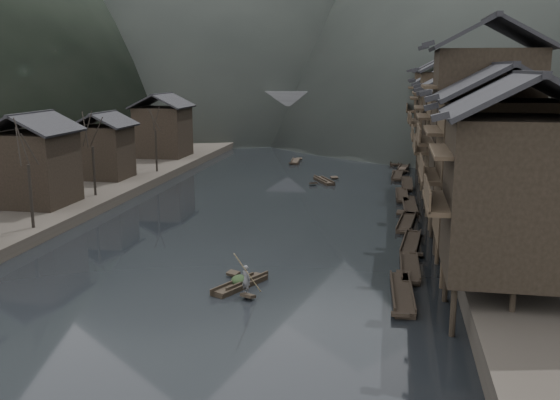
# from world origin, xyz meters

# --- Properties ---
(water) EXTENTS (300.00, 300.00, 0.00)m
(water) POSITION_xyz_m (0.00, 0.00, 0.00)
(water) COLOR black
(water) RESTS_ON ground
(left_bank) EXTENTS (40.00, 200.00, 1.20)m
(left_bank) POSITION_xyz_m (-35.00, 40.00, 0.60)
(left_bank) COLOR #2D2823
(left_bank) RESTS_ON ground
(stilt_houses) EXTENTS (9.00, 67.60, 16.75)m
(stilt_houses) POSITION_xyz_m (17.28, 19.43, 8.93)
(stilt_houses) COLOR black
(stilt_houses) RESTS_ON ground
(left_houses) EXTENTS (8.10, 53.20, 8.73)m
(left_houses) POSITION_xyz_m (-20.50, 20.12, 5.66)
(left_houses) COLOR black
(left_houses) RESTS_ON left_bank
(bare_trees) EXTENTS (3.92, 42.06, 7.83)m
(bare_trees) POSITION_xyz_m (-17.00, 7.50, 6.60)
(bare_trees) COLOR black
(bare_trees) RESTS_ON left_bank
(moored_sampans) EXTENTS (2.77, 71.84, 0.47)m
(moored_sampans) POSITION_xyz_m (12.18, 26.92, 0.20)
(moored_sampans) COLOR black
(moored_sampans) RESTS_ON water
(midriver_boats) EXTENTS (12.67, 37.39, 0.44)m
(midriver_boats) POSITION_xyz_m (-1.70, 46.74, 0.20)
(midriver_boats) COLOR black
(midriver_boats) RESTS_ON water
(stone_bridge) EXTENTS (40.00, 6.00, 9.00)m
(stone_bridge) POSITION_xyz_m (-0.00, 72.00, 5.11)
(stone_bridge) COLOR #4C4C4F
(stone_bridge) RESTS_ON ground
(hero_sampan) EXTENTS (2.79, 4.55, 0.43)m
(hero_sampan) POSITION_xyz_m (2.15, -5.44, 0.20)
(hero_sampan) COLOR black
(hero_sampan) RESTS_ON water
(cargo_heap) EXTENTS (1.03, 1.35, 0.62)m
(cargo_heap) POSITION_xyz_m (2.06, -5.24, 0.74)
(cargo_heap) COLOR black
(cargo_heap) RESTS_ON hero_sampan
(boatman) EXTENTS (0.75, 0.67, 1.71)m
(boatman) POSITION_xyz_m (2.88, -6.90, 1.29)
(boatman) COLOR #4E4E50
(boatman) RESTS_ON hero_sampan
(bamboo_pole) EXTENTS (1.23, 2.53, 3.36)m
(bamboo_pole) POSITION_xyz_m (3.08, -6.90, 3.82)
(bamboo_pole) COLOR #8C7A51
(bamboo_pole) RESTS_ON boatman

